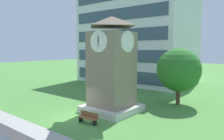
{
  "coord_description": "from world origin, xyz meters",
  "views": [
    {
      "loc": [
        14.22,
        -11.99,
        5.9
      ],
      "look_at": [
        0.78,
        4.56,
        3.8
      ],
      "focal_mm": 34.8,
      "sensor_mm": 36.0,
      "label": 1
    }
  ],
  "objects": [
    {
      "name": "park_bench",
      "position": [
        2.2,
        -0.19,
        0.46
      ],
      "size": [
        1.83,
        0.6,
        0.88
      ],
      "color": "brown",
      "rests_on": "ground"
    },
    {
      "name": "kerb_strip",
      "position": [
        0.0,
        -3.77,
        0.0
      ],
      "size": [
        120.0,
        1.6,
        0.01
      ],
      "primitive_type": "cube",
      "color": "#9E9E99",
      "rests_on": "ground"
    },
    {
      "name": "office_building",
      "position": [
        -6.97,
        21.04,
        8.0
      ],
      "size": [
        18.76,
        11.74,
        16.0
      ],
      "color": "silver",
      "rests_on": "ground"
    },
    {
      "name": "ground_plane",
      "position": [
        0.0,
        0.0,
        0.0
      ],
      "size": [
        160.0,
        160.0,
        0.0
      ],
      "primitive_type": "plane",
      "color": "#4C893D"
    },
    {
      "name": "clock_tower",
      "position": [
        1.57,
        3.55,
        3.9
      ],
      "size": [
        4.61,
        4.61,
        8.84
      ],
      "color": "gray",
      "rests_on": "ground"
    },
    {
      "name": "tree_by_building",
      "position": [
        5.4,
        9.96,
        3.69
      ],
      "size": [
        4.57,
        4.57,
        5.98
      ],
      "color": "#513823",
      "rests_on": "ground"
    }
  ]
}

